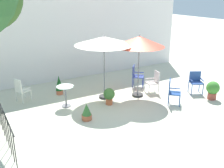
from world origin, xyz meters
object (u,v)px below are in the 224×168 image
Objects in this scene: patio_chair_0 at (136,75)px; potted_plant_1 at (59,85)px; potted_plant_3 at (109,95)px; potted_plant_2 at (87,112)px; patio_umbrella_1 at (139,42)px; patio_chair_4 at (21,89)px; cafe_table_0 at (66,93)px; patio_chair_3 at (154,81)px; patio_umbrella_0 at (104,41)px; patio_chair_2 at (196,81)px; patio_chair_1 at (172,91)px; potted_plant_0 at (213,89)px.

patio_chair_0 is 1.20× the size of potted_plant_1.
potted_plant_2 is at bearing -150.19° from potted_plant_3.
patio_chair_4 is (-4.17, 1.71, -1.67)m from patio_umbrella_1.
patio_chair_0 is at bearing -9.17° from patio_chair_4.
patio_chair_3 is at bearing -7.20° from cafe_table_0.
patio_chair_3 is (3.68, -0.47, -0.03)m from cafe_table_0.
patio_chair_2 is (3.50, -1.42, -1.71)m from patio_umbrella_0.
patio_chair_1 reaches higher than patio_chair_3.
patio_chair_4 is at bearing -179.07° from potted_plant_1.
patio_umbrella_0 reaches higher than patio_chair_1.
patio_umbrella_1 is 3.40m from potted_plant_2.
potted_plant_1 is (-4.99, 3.48, -0.00)m from potted_plant_0.
patio_chair_1 is 2.35m from potted_plant_3.
potted_plant_1 reaches higher than potted_plant_3.
patio_umbrella_0 reaches higher than potted_plant_3.
patio_chair_1 is (3.49, -1.78, -0.00)m from cafe_table_0.
patio_chair_0 is at bearing 91.08° from patio_chair_1.
patio_chair_3 is 0.97× the size of patio_chair_4.
potted_plant_0 is at bearing -9.77° from potted_plant_2.
patio_chair_0 reaches higher than patio_chair_3.
patio_chair_1 reaches higher than cafe_table_0.
patio_umbrella_0 is at bearing -22.49° from patio_chair_4.
patio_chair_0 is at bearing 7.78° from cafe_table_0.
potted_plant_0 is at bearing -32.16° from patio_umbrella_0.
patio_chair_4 is at bearing 157.68° from patio_umbrella_1.
potted_plant_0 is at bearing -34.87° from potted_plant_1.
patio_umbrella_1 reaches higher than potted_plant_3.
patio_umbrella_0 is 1.00× the size of patio_umbrella_1.
patio_chair_4 is 1.28× the size of potted_plant_0.
potted_plant_3 is (-2.00, -1.11, -0.19)m from patio_chair_0.
patio_umbrella_1 is 1.98m from patio_chair_0.
potted_plant_1 is (-3.49, 1.73, -0.10)m from patio_chair_3.
patio_chair_3 is at bearing 0.56° from patio_umbrella_1.
cafe_table_0 is 0.84× the size of patio_chair_4.
patio_chair_0 is 1.02× the size of patio_chair_4.
patio_chair_0 is 1.06× the size of patio_chair_3.
patio_chair_2 is at bearing -11.56° from potted_plant_3.
potted_plant_2 is (-2.66, -0.88, -1.92)m from patio_umbrella_1.
potted_plant_2 is at bearing -161.65° from patio_umbrella_1.
patio_umbrella_0 is 2.61× the size of patio_chair_0.
patio_chair_4 is at bearing 157.51° from patio_umbrella_0.
patio_chair_4 is 3.01m from potted_plant_2.
cafe_table_0 is at bearing 164.81° from patio_chair_2.
patio_chair_4 reaches higher than patio_chair_3.
cafe_table_0 is 1.40m from potted_plant_2.
patio_umbrella_0 is 2.67× the size of patio_chair_4.
patio_chair_3 is at bearing -26.35° from potted_plant_1.
potted_plant_0 is at bearing -49.37° from patio_chair_3.
patio_umbrella_1 is 1.88m from patio_chair_3.
patio_chair_3 is 1.24× the size of potted_plant_0.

